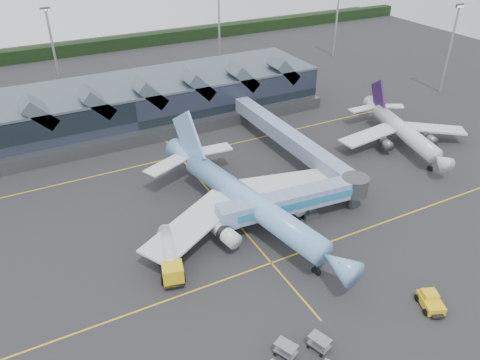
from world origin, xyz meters
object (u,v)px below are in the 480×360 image
jet_bridge (305,198)px  pushback_tug (431,301)px  fuel_truck (169,253)px  regional_jet (402,129)px  main_airliner (244,198)px

jet_bridge → pushback_tug: 23.65m
fuel_truck → pushback_tug: 34.83m
jet_bridge → fuel_truck: jet_bridge is taller
regional_jet → fuel_truck: regional_jet is taller
regional_jet → jet_bridge: 35.46m
jet_bridge → main_airliner: bearing=158.9°
regional_jet → fuel_truck: size_ratio=2.77×
jet_bridge → fuel_truck: (-22.90, -0.52, -1.84)m
main_airliner → pushback_tug: size_ratio=9.36×
jet_bridge → regional_jet: bearing=26.4°
main_airliner → regional_jet: size_ratio=1.42×
main_airliner → jet_bridge: 9.53m
regional_jet → fuel_truck: (-55.89, -13.50, -1.30)m
main_airliner → jet_bridge: main_airliner is taller
main_airliner → fuel_truck: main_airliner is taller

